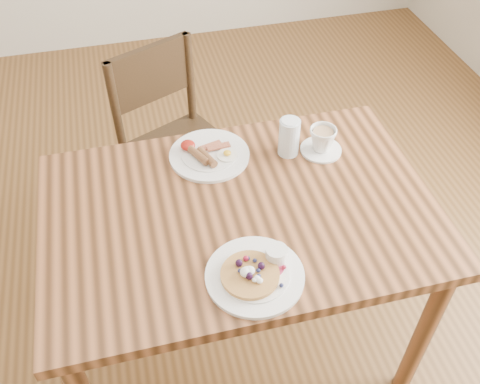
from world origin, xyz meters
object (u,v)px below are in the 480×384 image
at_px(chair_far, 175,142).
at_px(water_glass, 289,137).
at_px(pancake_plate, 256,273).
at_px(teacup_saucer, 322,141).
at_px(breakfast_plate, 208,154).
at_px(dining_table, 240,230).

height_order(chair_far, water_glass, water_glass).
distance_m(pancake_plate, teacup_saucer, 0.58).
relative_size(breakfast_plate, water_glass, 2.04).
distance_m(chair_far, pancake_plate, 0.98).
relative_size(pancake_plate, teacup_saucer, 1.93).
xyz_separation_m(chair_far, water_glass, (0.34, -0.46, 0.32)).
distance_m(chair_far, teacup_saucer, 0.72).
distance_m(dining_table, breakfast_plate, 0.29).
height_order(breakfast_plate, teacup_saucer, teacup_saucer).
bearing_deg(water_glass, pancake_plate, -117.15).
bearing_deg(dining_table, pancake_plate, -94.45).
xyz_separation_m(breakfast_plate, teacup_saucer, (0.38, -0.06, 0.03)).
distance_m(dining_table, water_glass, 0.35).
bearing_deg(chair_far, dining_table, 74.73).
relative_size(breakfast_plate, teacup_saucer, 1.93).
relative_size(dining_table, breakfast_plate, 4.44).
bearing_deg(teacup_saucer, water_glass, 170.56).
bearing_deg(water_glass, dining_table, -135.88).
bearing_deg(breakfast_plate, water_glass, -9.34).
relative_size(chair_far, breakfast_plate, 3.26).
bearing_deg(pancake_plate, breakfast_plate, 92.79).
xyz_separation_m(pancake_plate, teacup_saucer, (0.35, 0.45, 0.03)).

